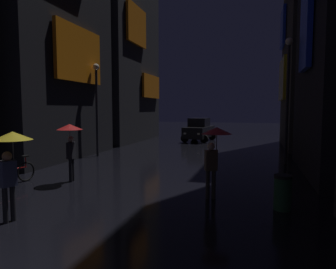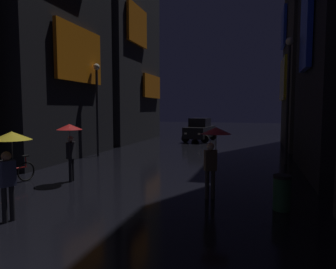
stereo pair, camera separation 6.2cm
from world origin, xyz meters
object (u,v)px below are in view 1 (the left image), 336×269
at_px(pedestrian_midstreet_centre_red, 70,137).
at_px(pedestrian_near_crossing_yellow, 11,151).
at_px(pedestrian_midstreet_left_red, 215,143).
at_px(car_distant, 199,130).
at_px(bicycle_parked_at_storefront, 13,174).
at_px(streetlamp_left_far, 97,98).
at_px(streetlamp_right_far, 288,87).
at_px(trash_bin, 283,192).

bearing_deg(pedestrian_midstreet_centre_red, pedestrian_near_crossing_yellow, -76.18).
xyz_separation_m(pedestrian_midstreet_left_red, car_distant, (-3.40, 15.91, -0.74)).
distance_m(pedestrian_midstreet_centre_red, bicycle_parked_at_storefront, 2.36).
height_order(pedestrian_near_crossing_yellow, streetlamp_left_far, streetlamp_left_far).
relative_size(pedestrian_near_crossing_yellow, streetlamp_right_far, 0.35).
bearing_deg(trash_bin, pedestrian_midstreet_left_red, 164.12).
bearing_deg(trash_bin, pedestrian_near_crossing_yellow, -157.38).
xyz_separation_m(pedestrian_midstreet_centre_red, streetlamp_left_far, (-2.19, 5.76, 1.59)).
relative_size(pedestrian_near_crossing_yellow, trash_bin, 2.28).
relative_size(car_distant, streetlamp_right_far, 0.71).
xyz_separation_m(pedestrian_midstreet_centre_red, bicycle_parked_at_storefront, (-1.79, -0.86, -1.28)).
bearing_deg(streetlamp_right_far, pedestrian_midstreet_centre_red, -141.87).
height_order(pedestrian_midstreet_centre_red, streetlamp_right_far, streetlamp_right_far).
bearing_deg(pedestrian_midstreet_centre_red, trash_bin, -8.27).
bearing_deg(streetlamp_right_far, pedestrian_near_crossing_yellow, -125.34).
relative_size(pedestrian_midstreet_left_red, pedestrian_midstreet_centre_red, 1.00).
bearing_deg(pedestrian_near_crossing_yellow, car_distant, 87.12).
bearing_deg(streetlamp_right_far, pedestrian_midstreet_left_red, -111.10).
relative_size(pedestrian_midstreet_left_red, streetlamp_right_far, 0.35).
xyz_separation_m(pedestrian_midstreet_left_red, trash_bin, (1.86, -0.53, -1.20)).
xyz_separation_m(pedestrian_midstreet_centre_red, car_distant, (1.85, 15.41, -0.74)).
xyz_separation_m(pedestrian_midstreet_centre_red, pedestrian_near_crossing_yellow, (0.89, -3.62, 0.00)).
bearing_deg(pedestrian_midstreet_left_red, bicycle_parked_at_storefront, -177.14).
bearing_deg(streetlamp_left_far, pedestrian_midstreet_centre_red, -69.16).
bearing_deg(streetlamp_left_far, car_distant, 67.29).
height_order(streetlamp_left_far, streetlamp_right_far, streetlamp_right_far).
bearing_deg(streetlamp_left_far, trash_bin, -36.13).
distance_m(pedestrian_near_crossing_yellow, streetlamp_left_far, 10.00).
distance_m(pedestrian_near_crossing_yellow, streetlamp_right_far, 12.13).
relative_size(pedestrian_midstreet_left_red, pedestrian_near_crossing_yellow, 1.00).
height_order(bicycle_parked_at_storefront, streetlamp_right_far, streetlamp_right_far).
bearing_deg(bicycle_parked_at_storefront, pedestrian_near_crossing_yellow, -45.93).
relative_size(pedestrian_near_crossing_yellow, bicycle_parked_at_storefront, 1.18).
bearing_deg(car_distant, pedestrian_midstreet_left_red, -77.94).
distance_m(streetlamp_left_far, streetlamp_right_far, 10.02).
bearing_deg(pedestrian_near_crossing_yellow, trash_bin, 22.62).
distance_m(bicycle_parked_at_storefront, streetlamp_left_far, 7.22).
distance_m(pedestrian_midstreet_left_red, streetlamp_left_far, 9.85).
relative_size(pedestrian_midstreet_centre_red, trash_bin, 2.28).
relative_size(pedestrian_midstreet_left_red, car_distant, 0.50).
xyz_separation_m(streetlamp_left_far, trash_bin, (9.30, -6.79, -2.79)).
bearing_deg(car_distant, streetlamp_left_far, -112.71).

